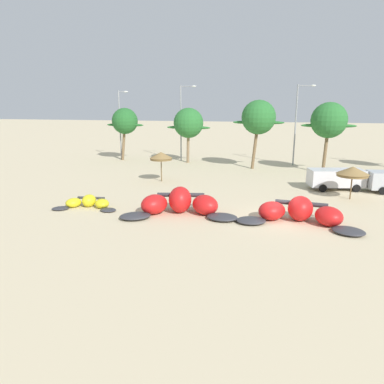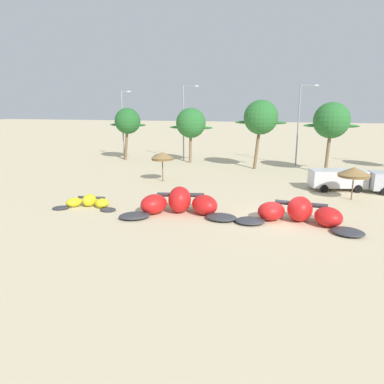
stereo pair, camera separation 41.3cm
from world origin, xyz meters
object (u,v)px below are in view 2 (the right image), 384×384
(palm_center_left, at_px, (332,121))
(lamppost_west_center, at_px, (185,119))
(lamppost_west, at_px, (123,122))
(kite_far_left, at_px, (88,202))
(beach_umbrella_near_van, at_px, (162,156))
(palm_leftmost, at_px, (128,121))
(kite_left, at_px, (179,204))
(palm_left, at_px, (191,123))
(kite_left_of_center, at_px, (299,214))
(palm_left_of_gap, at_px, (261,118))
(beach_umbrella_middle, at_px, (354,172))
(lamppost_east_center, at_px, (300,121))
(parked_car_second, at_px, (336,178))

(palm_center_left, xyz_separation_m, lamppost_west_center, (-17.80, 5.22, -0.24))
(palm_center_left, relative_size, lamppost_west, 0.84)
(lamppost_west_center, bearing_deg, kite_far_left, -93.18)
(beach_umbrella_near_van, xyz_separation_m, palm_leftmost, (-8.89, 12.34, 2.67))
(kite_left, height_order, palm_left, palm_left)
(beach_umbrella_near_van, bearing_deg, kite_left, -66.08)
(kite_left_of_center, distance_m, palm_leftmost, 31.64)
(kite_far_left, xyz_separation_m, lamppost_west_center, (1.32, 23.81, 5.18))
(palm_left_of_gap, bearing_deg, palm_leftmost, 170.42)
(palm_left, bearing_deg, lamppost_west_center, 128.94)
(palm_left, height_order, palm_center_left, palm_center_left)
(kite_left, bearing_deg, palm_leftmost, 120.75)
(beach_umbrella_middle, height_order, lamppost_east_center, lamppost_east_center)
(kite_left, xyz_separation_m, beach_umbrella_middle, (12.56, 6.97, 1.59))
(kite_far_left, bearing_deg, lamppost_west_center, 86.82)
(palm_left, distance_m, lamppost_west, 9.63)
(palm_leftmost, bearing_deg, lamppost_west_center, 9.53)
(palm_left_of_gap, xyz_separation_m, lamppost_west_center, (-10.20, 4.28, -0.46))
(beach_umbrella_middle, distance_m, lamppost_west, 31.28)
(palm_left_of_gap, distance_m, lamppost_west, 18.90)
(beach_umbrella_middle, bearing_deg, lamppost_west_center, 137.41)
(kite_left, relative_size, kite_left_of_center, 1.01)
(kite_far_left, bearing_deg, lamppost_east_center, 55.06)
(lamppost_west_center, distance_m, lamppost_east_center, 14.75)
(beach_umbrella_near_van, bearing_deg, palm_left, 90.24)
(kite_far_left, bearing_deg, parked_car_second, 28.52)
(lamppost_west, bearing_deg, kite_left, -58.19)
(kite_far_left, relative_size, kite_left_of_center, 0.62)
(palm_left_of_gap, bearing_deg, palm_center_left, -6.99)
(beach_umbrella_near_van, xyz_separation_m, lamppost_west_center, (-1.27, 13.62, 2.98))
(kite_left, relative_size, parked_car_second, 1.63)
(parked_car_second, bearing_deg, lamppost_east_center, 102.82)
(kite_far_left, bearing_deg, kite_left, -0.46)
(kite_left, distance_m, palm_center_left, 22.74)
(beach_umbrella_near_van, distance_m, palm_leftmost, 15.44)
(beach_umbrella_middle, distance_m, palm_left_of_gap, 15.48)
(kite_left, relative_size, palm_leftmost, 1.18)
(palm_center_left, distance_m, lamppost_west_center, 18.55)
(beach_umbrella_near_van, bearing_deg, lamppost_west_center, 95.35)
(kite_left, distance_m, kite_left_of_center, 8.15)
(beach_umbrella_middle, xyz_separation_m, palm_leftmost, (-26.00, 15.62, 2.92))
(palm_left_of_gap, height_order, lamppost_east_center, lamppost_east_center)
(kite_left, bearing_deg, kite_far_left, 179.54)
(kite_left, xyz_separation_m, lamppost_west, (-14.21, 22.90, 4.41))
(palm_left, xyz_separation_m, lamppost_east_center, (13.50, 0.68, 0.39))
(palm_left, bearing_deg, beach_umbrella_near_van, -89.76)
(kite_left, xyz_separation_m, lamppost_west_center, (-5.82, 23.87, 4.82))
(beach_umbrella_middle, distance_m, palm_center_left, 12.20)
(parked_car_second, relative_size, palm_leftmost, 0.73)
(beach_umbrella_middle, bearing_deg, palm_left_of_gap, 122.98)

